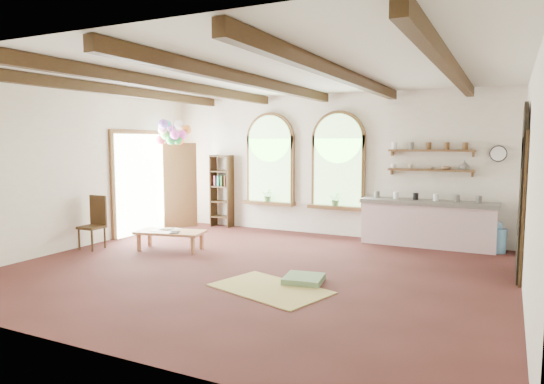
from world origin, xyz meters
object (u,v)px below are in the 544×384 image
Objects in this scene: coffee_table at (170,233)px; side_chair at (93,234)px; balloon_cluster at (173,133)px; kitchen_counter at (427,223)px.

side_chair reaches higher than coffee_table.
balloon_cluster is at bearing 125.28° from coffee_table.
balloon_cluster is (-1.20, 1.70, 2.00)m from coffee_table.
coffee_table is 2.89m from balloon_cluster.
side_chair is at bearing -157.48° from coffee_table.
balloon_cluster is at bearing -171.06° from kitchen_counter.
kitchen_counter is 2.53× the size of side_chair.
balloon_cluster reaches higher than side_chair.
coffee_table is at bearing -54.72° from balloon_cluster.
side_chair is (-1.45, -0.60, -0.03)m from coffee_table.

